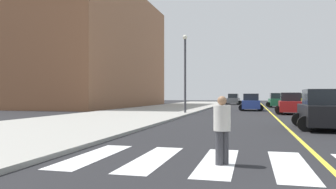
# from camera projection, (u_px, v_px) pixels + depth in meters

# --- Properties ---
(sidewalk_kerb_west) EXTENTS (10.00, 120.00, 0.15)m
(sidewalk_kerb_west) POSITION_uv_depth(u_px,v_px,m) (118.00, 116.00, 26.72)
(sidewalk_kerb_west) COLOR #9E9B93
(sidewalk_kerb_west) RESTS_ON ground
(crosswalk_paint) EXTENTS (13.50, 4.00, 0.01)m
(crosswalk_paint) POSITION_uv_depth(u_px,v_px,m) (329.00, 167.00, 8.24)
(crosswalk_paint) COLOR silver
(crosswalk_paint) RESTS_ON ground
(lane_divider_paint) EXTENTS (0.16, 80.00, 0.01)m
(lane_divider_paint) POSITION_uv_depth(u_px,v_px,m) (267.00, 109.00, 43.16)
(lane_divider_paint) COLOR yellow
(lane_divider_paint) RESTS_ON ground
(low_rise_brick_west) EXTENTS (16.00, 32.00, 17.68)m
(low_rise_brick_west) POSITION_uv_depth(u_px,v_px,m) (90.00, 51.00, 53.53)
(low_rise_brick_west) COLOR #8E5A3C
(low_rise_brick_west) RESTS_ON ground
(car_blue_nearest) EXTENTS (2.74, 4.36, 1.94)m
(car_blue_nearest) POSITION_uv_depth(u_px,v_px,m) (251.00, 103.00, 38.50)
(car_blue_nearest) COLOR #2D479E
(car_blue_nearest) RESTS_ON ground
(car_gray_second) EXTENTS (2.97, 4.64, 2.03)m
(car_gray_second) POSITION_uv_depth(u_px,v_px,m) (233.00, 99.00, 63.33)
(car_gray_second) COLOR slate
(car_gray_second) RESTS_ON ground
(car_green_third) EXTENTS (2.98, 4.70, 2.08)m
(car_green_third) POSITION_uv_depth(u_px,v_px,m) (277.00, 101.00, 49.04)
(car_green_third) COLOR #236B42
(car_green_third) RESTS_ON ground
(car_red_fourth) EXTENTS (2.94, 4.58, 2.01)m
(car_red_fourth) POSITION_uv_depth(u_px,v_px,m) (290.00, 104.00, 31.54)
(car_red_fourth) COLOR red
(car_red_fourth) RESTS_ON ground
(car_black_fifth) EXTENTS (2.97, 4.70, 2.08)m
(car_black_fifth) POSITION_uv_depth(u_px,v_px,m) (323.00, 110.00, 17.49)
(car_black_fifth) COLOR black
(car_black_fifth) RESTS_ON ground
(car_yellow_sixth) EXTENTS (2.98, 4.68, 2.06)m
(car_yellow_sixth) POSITION_uv_depth(u_px,v_px,m) (298.00, 100.00, 53.75)
(car_yellow_sixth) COLOR gold
(car_yellow_sixth) RESTS_ON ground
(pedestrian_crossing) EXTENTS (0.43, 0.43, 1.75)m
(pedestrian_crossing) POSITION_uv_depth(u_px,v_px,m) (222.00, 127.00, 8.53)
(pedestrian_crossing) COLOR #38383D
(pedestrian_crossing) RESTS_ON ground
(street_lamp) EXTENTS (0.44, 0.44, 7.27)m
(street_lamp) POSITION_uv_depth(u_px,v_px,m) (185.00, 67.00, 31.40)
(street_lamp) COLOR #38383D
(street_lamp) RESTS_ON sidewalk_kerb_west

